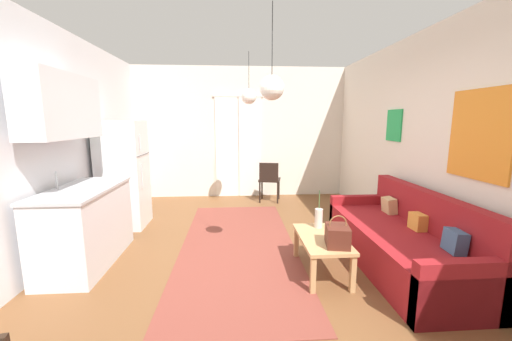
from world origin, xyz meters
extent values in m
cube|color=brown|center=(0.00, 0.00, -0.05)|extent=(5.05, 7.40, 0.10)
cube|color=silver|center=(0.00, 3.45, 1.38)|extent=(4.65, 0.10, 2.76)
cube|color=white|center=(-0.30, 3.39, 1.07)|extent=(0.48, 0.02, 2.14)
cube|color=white|center=(0.20, 3.39, 1.07)|extent=(0.48, 0.02, 2.14)
cube|color=white|center=(-0.05, 3.39, 2.17)|extent=(1.06, 0.03, 0.06)
cube|color=silver|center=(2.27, 0.00, 1.38)|extent=(0.10, 7.00, 2.76)
cube|color=orange|center=(2.21, -0.35, 1.51)|extent=(0.02, 0.75, 0.87)
cube|color=green|center=(2.21, 1.22, 1.57)|extent=(0.02, 0.39, 0.46)
cube|color=silver|center=(-2.27, 0.00, 1.38)|extent=(0.10, 7.00, 2.76)
cube|color=green|center=(-2.21, 1.24, 1.67)|extent=(0.02, 0.32, 0.40)
cube|color=brown|center=(-0.10, 0.68, 0.01)|extent=(1.47, 3.54, 0.01)
cube|color=maroon|center=(1.68, 0.02, 0.22)|extent=(0.85, 2.16, 0.44)
cube|color=maroon|center=(2.04, 0.02, 0.43)|extent=(0.15, 2.16, 0.86)
cube|color=maroon|center=(1.68, -1.01, 0.28)|extent=(0.85, 0.11, 0.57)
cube|color=maroon|center=(1.68, 1.04, 0.28)|extent=(0.85, 0.11, 0.57)
cube|color=#3D5B7F|center=(1.89, -0.59, 0.54)|extent=(0.15, 0.22, 0.22)
cube|color=gold|center=(1.90, -0.01, 0.53)|extent=(0.13, 0.19, 0.18)
cube|color=tan|center=(1.89, 0.60, 0.54)|extent=(0.14, 0.20, 0.21)
cube|color=tan|center=(0.79, -0.07, 0.39)|extent=(0.47, 0.87, 0.04)
cube|color=tan|center=(0.60, -0.47, 0.19)|extent=(0.05, 0.05, 0.38)
cube|color=tan|center=(0.99, -0.47, 0.19)|extent=(0.05, 0.05, 0.38)
cube|color=tan|center=(0.60, 0.32, 0.19)|extent=(0.05, 0.05, 0.38)
cube|color=tan|center=(0.99, 0.32, 0.19)|extent=(0.05, 0.05, 0.38)
cylinder|color=beige|center=(0.83, 0.21, 0.52)|extent=(0.09, 0.09, 0.22)
cylinder|color=#477F42|center=(0.83, 0.21, 0.74)|extent=(0.01, 0.01, 0.22)
cube|color=#512319|center=(0.88, -0.31, 0.51)|extent=(0.27, 0.31, 0.20)
torus|color=brown|center=(0.88, -0.31, 0.63)|extent=(0.18, 0.01, 0.18)
cube|color=white|center=(-1.85, 1.61, 0.82)|extent=(0.62, 0.64, 1.65)
cube|color=#4C4C51|center=(-1.54, 1.61, 1.13)|extent=(0.01, 0.62, 0.01)
cylinder|color=#B7BABF|center=(-1.52, 1.44, 1.33)|extent=(0.02, 0.02, 0.23)
cylinder|color=#B7BABF|center=(-1.52, 1.44, 0.83)|extent=(0.02, 0.02, 0.36)
cube|color=silver|center=(-1.85, 0.35, 0.43)|extent=(0.59, 1.30, 0.87)
cube|color=#B7BABF|center=(-1.85, 0.35, 0.88)|extent=(0.62, 1.33, 0.03)
cube|color=#999BA0|center=(-1.85, 0.29, 0.84)|extent=(0.36, 0.40, 0.10)
cylinder|color=#B7BABF|center=(-2.09, 0.29, 1.00)|extent=(0.02, 0.02, 0.20)
cube|color=silver|center=(-1.99, 0.35, 1.79)|extent=(0.32, 1.17, 0.69)
cylinder|color=black|center=(0.79, 3.04, 0.22)|extent=(0.03, 0.03, 0.44)
cylinder|color=black|center=(0.44, 3.11, 0.22)|extent=(0.03, 0.03, 0.44)
cylinder|color=black|center=(0.71, 2.70, 0.22)|extent=(0.03, 0.03, 0.44)
cylinder|color=black|center=(0.36, 2.78, 0.22)|extent=(0.03, 0.03, 0.44)
cube|color=black|center=(0.57, 2.91, 0.45)|extent=(0.50, 0.48, 0.04)
cube|color=black|center=(0.53, 2.73, 0.64)|extent=(0.38, 0.11, 0.36)
cylinder|color=black|center=(0.24, -0.03, 2.43)|extent=(0.01, 0.01, 0.68)
sphere|color=white|center=(0.24, -0.03, 1.96)|extent=(0.25, 0.25, 0.25)
cylinder|color=black|center=(0.12, 2.07, 2.47)|extent=(0.01, 0.01, 0.59)
sphere|color=white|center=(0.12, 2.07, 2.04)|extent=(0.26, 0.26, 0.26)
camera|label=1|loc=(-0.13, -3.07, 1.65)|focal=21.00mm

